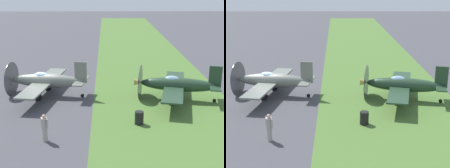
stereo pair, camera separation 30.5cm
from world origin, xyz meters
The scene contains 6 objects.
ground_plane centered at (0.00, 0.00, 0.00)m, with size 160.00×160.00×0.00m, color #424247.
grass_verge centered at (0.00, -9.96, 0.00)m, with size 120.00×11.00×0.01m, color #476B2D.
airplane_lead centered at (-0.65, -0.47, 1.32)m, with size 8.91×7.09×3.15m.
airplane_wingman centered at (-1.87, -11.18, 1.30)m, with size 8.75×6.99×3.10m.
ground_crew_chief centered at (-9.16, -1.76, 0.91)m, with size 0.44×0.51×1.73m.
fuel_drum centered at (-6.73, -7.70, 0.45)m, with size 0.60×0.60×0.90m, color black.
Camera 1 is at (-28.05, -5.46, 9.37)m, focal length 54.81 mm.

